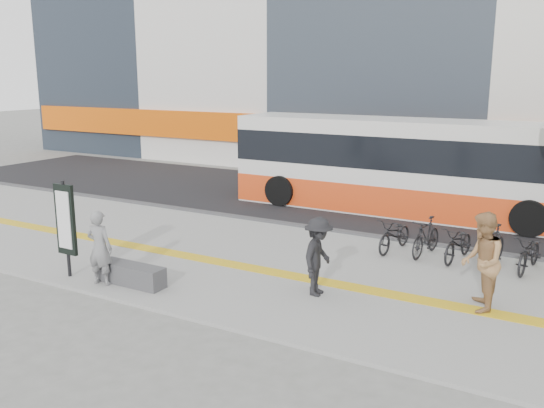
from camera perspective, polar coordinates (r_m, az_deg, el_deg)
The scene contains 12 objects.
ground at distance 12.58m, azimuth -0.91°, elevation -8.60°, with size 120.00×120.00×0.00m, color slate.
sidewalk at distance 13.80m, azimuth 2.27°, elevation -6.48°, with size 40.00×7.00×0.08m, color slate.
tactile_strip at distance 13.37m, azimuth 1.28°, elevation -6.91°, with size 40.00×0.45×0.01m, color gold.
street at distance 20.51m, azimuth 11.94°, elevation -0.39°, with size 40.00×8.00×0.06m, color black.
curb at distance 16.84m, azimuth 7.76°, elevation -2.93°, with size 40.00×0.25×0.14m, color #3E3E40.
bench at distance 13.06m, azimuth -13.60°, elevation -6.73°, with size 1.60×0.45×0.45m, color #3E3E40.
signboard at distance 13.68m, azimuth -19.62°, elevation -1.59°, with size 0.55×0.10×2.20m.
bus at distance 19.65m, azimuth 12.85°, elevation 3.37°, with size 11.50×2.73×3.06m.
bicycle_row at distance 14.92m, azimuth 17.86°, elevation -3.63°, with size 4.02×1.73×0.97m.
seated_woman at distance 13.07m, azimuth -16.56°, elevation -4.13°, with size 0.60×0.39×1.65m, color black.
pedestrian_tan at distance 11.85m, azimuth 19.90°, elevation -5.36°, with size 0.94×0.73×1.94m, color #A4774A.
pedestrian_dark at distance 11.98m, azimuth 4.55°, elevation -5.16°, with size 1.06×0.61×1.65m, color black.
Camera 1 is at (5.96, -10.10, 4.56)m, focal length 38.35 mm.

